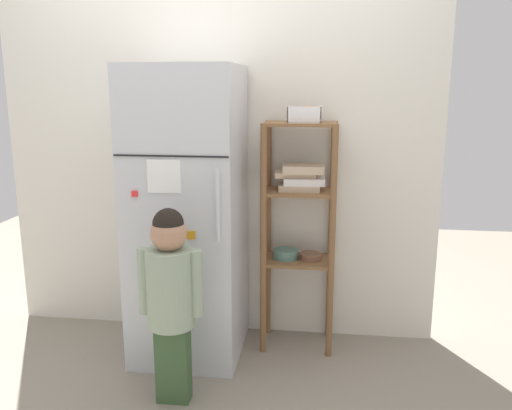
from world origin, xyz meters
TOP-DOWN VIEW (x-y plane):
  - ground_plane at (0.00, 0.00)m, footprint 6.00×6.00m
  - kitchen_wall_back at (0.00, 0.35)m, footprint 2.65×0.03m
  - refrigerator at (-0.11, 0.02)m, footprint 0.59×0.63m
  - child_standing at (-0.07, -0.50)m, footprint 0.31×0.23m
  - pantry_shelf_unit at (0.51, 0.17)m, footprint 0.42×0.29m
  - fruit_bin at (0.53, 0.17)m, footprint 0.18×0.14m

SIDE VIEW (x-z plane):
  - ground_plane at x=0.00m, z-range 0.00..0.00m
  - child_standing at x=-0.07m, z-range 0.10..1.08m
  - refrigerator at x=-0.11m, z-range 0.00..1.64m
  - pantry_shelf_unit at x=0.51m, z-range 0.16..1.49m
  - kitchen_wall_back at x=0.00m, z-range 0.00..2.14m
  - fruit_bin at x=0.53m, z-range 1.33..1.42m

